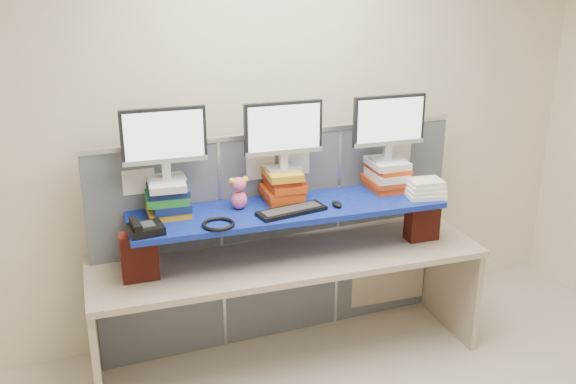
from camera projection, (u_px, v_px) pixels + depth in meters
name	position (u px, v px, depth m)	size (l,w,h in m)	color
room	(428.00, 257.00, 2.73)	(5.00, 4.00, 2.80)	#F4E9C9
cubicle_partition	(281.00, 236.00, 4.50)	(2.60, 0.06, 1.53)	#515660
desk	(288.00, 276.00, 4.25)	(2.60, 0.90, 0.78)	#BBA78E
brick_pier_left	(139.00, 256.00, 3.82)	(0.22, 0.12, 0.30)	maroon
brick_pier_right	(422.00, 219.00, 4.38)	(0.22, 0.12, 0.30)	maroon
blue_board	(288.00, 209.00, 4.09)	(2.01, 0.50, 0.04)	#0D0977
book_stack_left	(168.00, 196.00, 3.94)	(0.29, 0.34, 0.22)	#C38C1A
book_stack_center	(283.00, 186.00, 4.16)	(0.27, 0.32, 0.21)	#B13A10
book_stack_right	(387.00, 175.00, 4.37)	(0.27, 0.31, 0.21)	#B13A10
monitor_left	(164.00, 139.00, 3.81)	(0.51, 0.15, 0.44)	#B3B4B9
monitor_center	(284.00, 132.00, 4.03)	(0.51, 0.15, 0.44)	#B3B4B9
monitor_right	(389.00, 124.00, 4.25)	(0.51, 0.15, 0.44)	#B3B4B9
keyboard	(292.00, 211.00, 3.98)	(0.46, 0.21, 0.03)	black
mouse	(337.00, 204.00, 4.08)	(0.05, 0.10, 0.03)	black
desk_phone	(145.00, 228.00, 3.68)	(0.20, 0.18, 0.08)	black
headset	(218.00, 224.00, 3.78)	(0.20, 0.20, 0.02)	black
plush_toy	(239.00, 193.00, 4.02)	(0.12, 0.09, 0.21)	#E65789
binder_stack	(425.00, 189.00, 4.25)	(0.28, 0.24, 0.12)	white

